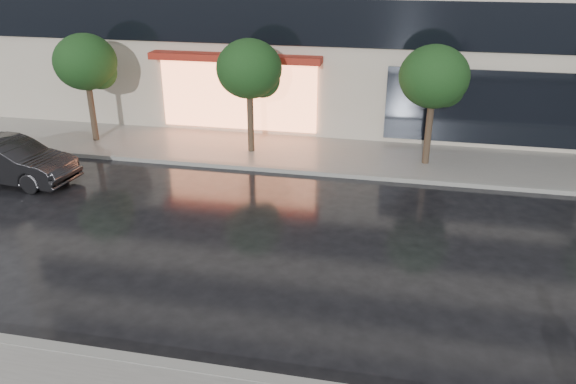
# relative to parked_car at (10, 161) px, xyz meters

# --- Properties ---
(ground) EXTENTS (120.00, 120.00, 0.00)m
(ground) POSITION_rel_parked_car_xyz_m (9.57, -6.00, -0.68)
(ground) COLOR black
(ground) RESTS_ON ground
(sidewalk_far) EXTENTS (60.00, 3.50, 0.12)m
(sidewalk_far) POSITION_rel_parked_car_xyz_m (9.57, 4.25, -0.62)
(sidewalk_far) COLOR slate
(sidewalk_far) RESTS_ON ground
(curb_near) EXTENTS (60.00, 0.25, 0.14)m
(curb_near) POSITION_rel_parked_car_xyz_m (9.57, -7.00, -0.61)
(curb_near) COLOR gray
(curb_near) RESTS_ON ground
(curb_far) EXTENTS (60.00, 0.25, 0.14)m
(curb_far) POSITION_rel_parked_car_xyz_m (9.57, 2.50, -0.61)
(curb_far) COLOR gray
(curb_far) RESTS_ON ground
(tree_far_west) EXTENTS (2.20, 2.20, 3.99)m
(tree_far_west) POSITION_rel_parked_car_xyz_m (0.64, 4.03, 2.24)
(tree_far_west) COLOR #33261C
(tree_far_west) RESTS_ON ground
(tree_mid_west) EXTENTS (2.20, 2.20, 3.99)m
(tree_mid_west) POSITION_rel_parked_car_xyz_m (6.64, 4.03, 2.24)
(tree_mid_west) COLOR #33261C
(tree_mid_west) RESTS_ON ground
(tree_mid_east) EXTENTS (2.20, 2.20, 3.99)m
(tree_mid_east) POSITION_rel_parked_car_xyz_m (12.64, 4.03, 2.24)
(tree_mid_east) COLOR #33261C
(tree_mid_east) RESTS_ON ground
(parked_car) EXTENTS (4.25, 1.81, 1.36)m
(parked_car) POSITION_rel_parked_car_xyz_m (0.00, 0.00, 0.00)
(parked_car) COLOR black
(parked_car) RESTS_ON ground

